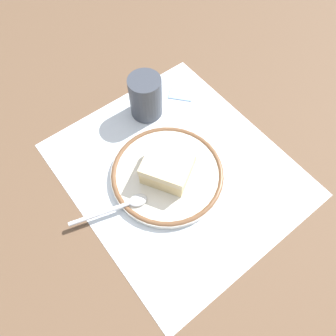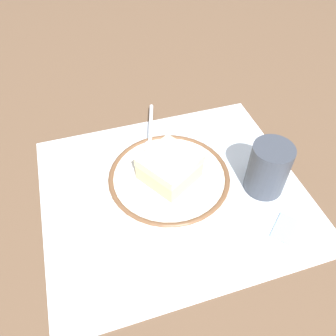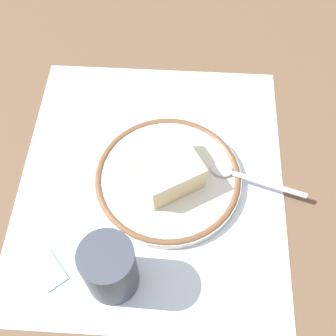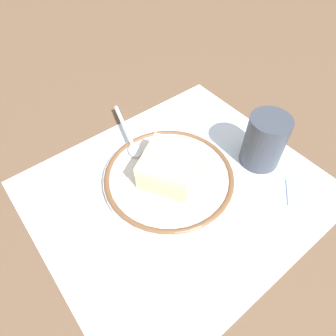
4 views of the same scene
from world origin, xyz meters
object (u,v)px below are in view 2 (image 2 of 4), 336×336
(cake_slice, at_px, (169,167))
(spoon, at_px, (150,135))
(plate, at_px, (168,178))
(cup, at_px, (267,171))
(sugar_packet, at_px, (285,227))

(cake_slice, bearing_deg, spoon, -87.95)
(cake_slice, distance_m, spoon, 0.11)
(plate, relative_size, cake_slice, 1.88)
(plate, height_order, spoon, spoon)
(cake_slice, xyz_separation_m, spoon, (0.00, -0.11, -0.02))
(cup, height_order, sugar_packet, cup)
(spoon, bearing_deg, cake_slice, 92.05)
(plate, bearing_deg, cup, 158.10)
(plate, xyz_separation_m, cup, (-0.15, 0.06, 0.03))
(cake_slice, xyz_separation_m, cup, (-0.15, 0.06, 0.00))
(cake_slice, distance_m, sugar_packet, 0.20)
(plate, height_order, sugar_packet, plate)
(plate, distance_m, cup, 0.16)
(spoon, bearing_deg, sugar_packet, 119.86)
(cake_slice, bearing_deg, cup, 158.59)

